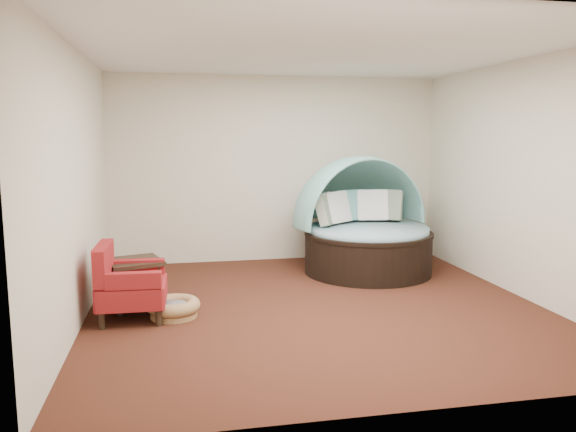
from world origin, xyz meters
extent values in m
plane|color=#472014|center=(0.00, 0.00, 0.00)|extent=(5.00, 5.00, 0.00)
plane|color=beige|center=(0.00, 2.50, 1.40)|extent=(5.00, 0.00, 5.00)
plane|color=beige|center=(0.00, -2.50, 1.40)|extent=(5.00, 0.00, 5.00)
plane|color=beige|center=(-2.50, 0.00, 1.40)|extent=(0.00, 5.00, 5.00)
plane|color=beige|center=(2.50, 0.00, 1.40)|extent=(0.00, 5.00, 5.00)
plane|color=white|center=(0.00, 0.00, 2.80)|extent=(5.00, 5.00, 0.00)
cylinder|color=black|center=(1.09, 1.40, 0.27)|extent=(2.12, 2.12, 0.54)
cylinder|color=black|center=(1.09, 1.40, 0.56)|extent=(2.15, 2.15, 0.05)
cylinder|color=#7CA5AF|center=(1.09, 1.40, 0.60)|extent=(2.01, 2.01, 0.12)
cube|color=#345E49|center=(0.52, 1.59, 0.89)|extent=(0.46, 0.52, 0.47)
cube|color=white|center=(0.72, 1.69, 0.89)|extent=(0.52, 0.47, 0.47)
cube|color=#69B6B7|center=(0.98, 1.88, 0.89)|extent=(0.50, 0.35, 0.47)
cube|color=white|center=(1.30, 1.83, 0.89)|extent=(0.49, 0.32, 0.47)
cube|color=#345E49|center=(1.52, 1.82, 0.89)|extent=(0.52, 0.45, 0.47)
cylinder|color=olive|center=(-1.58, -0.06, 0.03)|extent=(0.65, 0.65, 0.06)
torus|color=olive|center=(-1.58, -0.06, 0.12)|extent=(0.73, 0.73, 0.14)
cylinder|color=slate|center=(-1.58, -0.06, 0.10)|extent=(0.44, 0.44, 0.09)
cylinder|color=black|center=(-2.28, -0.31, 0.08)|extent=(0.07, 0.07, 0.17)
cylinder|color=black|center=(-2.27, 0.24, 0.08)|extent=(0.07, 0.07, 0.17)
cylinder|color=black|center=(-1.73, -0.32, 0.08)|extent=(0.07, 0.07, 0.17)
cylinder|color=black|center=(-1.72, 0.23, 0.08)|extent=(0.07, 0.07, 0.17)
cube|color=maroon|center=(-2.00, -0.04, 0.29)|extent=(0.71, 0.71, 0.24)
cube|color=maroon|center=(-2.28, -0.03, 0.61)|extent=(0.15, 0.70, 0.41)
cube|color=maroon|center=(-1.96, -0.34, 0.49)|extent=(0.56, 0.13, 0.17)
cube|color=maroon|center=(-1.95, 0.25, 0.49)|extent=(0.56, 0.13, 0.17)
cube|color=black|center=(-2.00, 0.37, 0.52)|extent=(0.71, 0.71, 0.05)
cube|color=black|center=(-2.00, 0.37, 0.14)|extent=(0.62, 0.62, 0.03)
cube|color=black|center=(-2.15, 0.09, 0.25)|extent=(0.07, 0.07, 0.50)
cube|color=black|center=(-2.28, 0.52, 0.25)|extent=(0.07, 0.07, 0.50)
cube|color=black|center=(-1.72, 0.22, 0.25)|extent=(0.07, 0.07, 0.50)
cube|color=black|center=(-1.85, 0.65, 0.25)|extent=(0.07, 0.07, 0.50)
camera|label=1|loc=(-1.51, -5.95, 1.93)|focal=35.00mm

